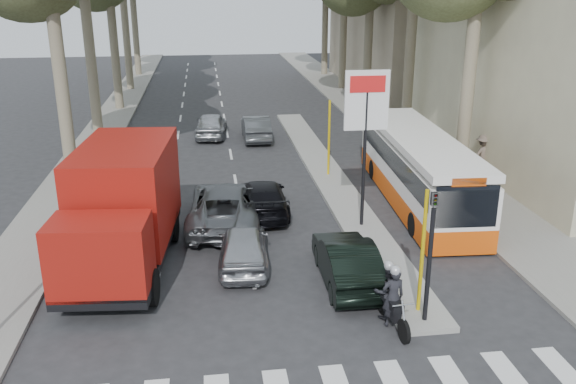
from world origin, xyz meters
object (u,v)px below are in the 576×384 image
red_truck (123,207)px  city_bus (418,167)px  silver_hatchback (243,246)px  dark_hatchback (347,261)px  motorcycle (390,296)px

red_truck → city_bus: red_truck is taller
silver_hatchback → dark_hatchback: 3.29m
dark_hatchback → motorcycle: (0.58, -2.36, 0.11)m
dark_hatchback → red_truck: red_truck is taller
silver_hatchback → dark_hatchback: (2.91, -1.54, 0.04)m
dark_hatchback → motorcycle: bearing=104.5°
silver_hatchback → motorcycle: bearing=135.3°
motorcycle → silver_hatchback: bearing=126.3°
city_bus → dark_hatchback: bearing=-121.2°
red_truck → city_bus: bearing=26.8°
silver_hatchback → red_truck: bearing=-4.4°
silver_hatchback → motorcycle: (3.49, -3.90, 0.15)m
city_bus → red_truck: bearing=-155.3°
red_truck → silver_hatchback: bearing=-2.8°
silver_hatchback → red_truck: red_truck is taller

